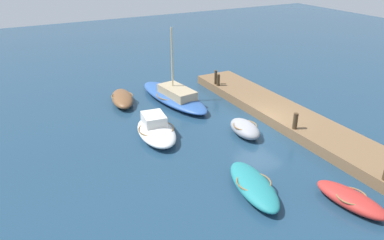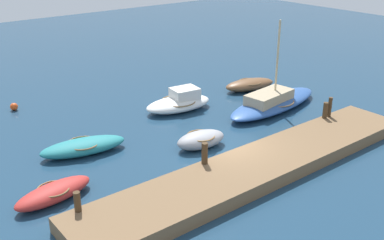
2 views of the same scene
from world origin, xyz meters
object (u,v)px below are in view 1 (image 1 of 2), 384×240
at_px(rowboat_brown, 122,98).
at_px(mooring_post_mid_west, 295,121).
at_px(sailboat_blue, 174,96).
at_px(mooring_post_east, 216,77).
at_px(motorboat_white, 156,130).
at_px(rowboat_red, 351,199).
at_px(rowboat_teal, 253,185).
at_px(mooring_post_mid_east, 218,80).
at_px(dinghy_grey, 245,128).

bearing_deg(rowboat_brown, mooring_post_mid_west, -131.72).
height_order(sailboat_blue, mooring_post_east, sailboat_blue).
relative_size(motorboat_white, rowboat_red, 1.25).
bearing_deg(motorboat_white, rowboat_teal, -158.71).
height_order(sailboat_blue, rowboat_brown, sailboat_blue).
bearing_deg(mooring_post_mid_east, dinghy_grey, 161.03).
height_order(motorboat_white, sailboat_blue, sailboat_blue).
relative_size(rowboat_brown, mooring_post_mid_west, 3.96).
distance_m(dinghy_grey, mooring_post_mid_east, 7.20).
bearing_deg(dinghy_grey, rowboat_brown, 37.10).
xyz_separation_m(rowboat_teal, motorboat_white, (7.17, 1.79, 0.13)).
relative_size(motorboat_white, mooring_post_mid_west, 4.50).
xyz_separation_m(sailboat_blue, rowboat_red, (-14.54, -1.55, -0.12)).
height_order(mooring_post_mid_east, mooring_post_east, mooring_post_east).
bearing_deg(mooring_post_mid_west, rowboat_red, 159.80).
relative_size(dinghy_grey, mooring_post_mid_east, 3.10).
relative_size(sailboat_blue, rowboat_brown, 2.05).
relative_size(dinghy_grey, rowboat_brown, 0.72).
bearing_deg(rowboat_brown, rowboat_teal, -159.61).
relative_size(rowboat_teal, mooring_post_mid_west, 4.48).
distance_m(sailboat_blue, mooring_post_mid_east, 3.81).
bearing_deg(dinghy_grey, motorboat_white, 71.44).
bearing_deg(rowboat_teal, rowboat_red, -120.20).
xyz_separation_m(dinghy_grey, mooring_post_east, (7.16, -2.33, 0.74)).
bearing_deg(dinghy_grey, sailboat_blue, 18.46).
bearing_deg(dinghy_grey, mooring_post_mid_west, -119.45).
xyz_separation_m(motorboat_white, mooring_post_mid_west, (-3.95, -7.14, 0.61)).
xyz_separation_m(rowboat_red, mooring_post_mid_west, (6.03, -2.22, 0.77)).
distance_m(motorboat_white, sailboat_blue, 5.67).
bearing_deg(sailboat_blue, rowboat_red, 179.12).
xyz_separation_m(motorboat_white, rowboat_brown, (6.01, 0.06, -0.10)).
xyz_separation_m(sailboat_blue, rowboat_brown, (1.45, 3.44, -0.07)).
bearing_deg(mooring_post_east, mooring_post_mid_east, 180.00).
distance_m(sailboat_blue, mooring_post_east, 3.85).
bearing_deg(mooring_post_mid_west, rowboat_brown, 35.87).
xyz_separation_m(mooring_post_mid_west, mooring_post_east, (8.86, 0.00, 0.06)).
bearing_deg(sailboat_blue, rowboat_brown, 60.21).
bearing_deg(rowboat_red, sailboat_blue, -2.69).
distance_m(dinghy_grey, rowboat_brown, 9.59).
distance_m(motorboat_white, rowboat_red, 11.13).
xyz_separation_m(rowboat_teal, mooring_post_mid_east, (11.70, -5.35, 0.70)).
height_order(rowboat_teal, rowboat_brown, rowboat_brown).
height_order(motorboat_white, mooring_post_mid_west, mooring_post_mid_west).
xyz_separation_m(motorboat_white, mooring_post_mid_east, (4.53, -7.14, 0.57)).
height_order(rowboat_teal, mooring_post_mid_west, mooring_post_mid_west).
height_order(motorboat_white, rowboat_brown, motorboat_white).
height_order(motorboat_white, rowboat_red, motorboat_white).
bearing_deg(mooring_post_mid_east, mooring_post_mid_west, 180.00).
distance_m(sailboat_blue, mooring_post_mid_west, 9.33).
bearing_deg(mooring_post_east, sailboat_blue, 95.29).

